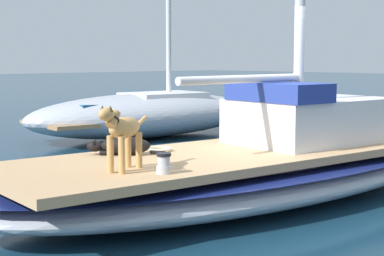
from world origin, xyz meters
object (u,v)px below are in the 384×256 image
(deck_winch, at_px, (164,164))
(coiled_rope, at_px, (159,149))
(sailboat_main, at_px, (248,174))
(dog_black, at_px, (122,146))
(dog_tan, at_px, (122,130))
(moored_boat_port_side, at_px, (147,113))

(deck_winch, xyz_separation_m, coiled_rope, (-1.19, 0.96, -0.08))
(sailboat_main, bearing_deg, deck_winch, -74.54)
(dog_black, xyz_separation_m, deck_winch, (1.27, -0.44, -0.01))
(dog_tan, xyz_separation_m, deck_winch, (0.39, 0.22, -0.32))
(dog_black, bearing_deg, dog_tan, -36.90)
(sailboat_main, bearing_deg, dog_black, -117.19)
(dog_black, relative_size, coiled_rope, 2.29)
(dog_tan, height_order, coiled_rope, dog_tan)
(dog_tan, relative_size, coiled_rope, 2.76)
(sailboat_main, height_order, coiled_rope, coiled_rope)
(dog_tan, distance_m, coiled_rope, 1.48)
(deck_winch, distance_m, coiled_rope, 1.53)
(dog_tan, xyz_separation_m, coiled_rope, (-0.80, 1.18, -0.40))
(sailboat_main, xyz_separation_m, dog_black, (-0.74, -1.45, 0.43))
(deck_winch, height_order, coiled_rope, deck_winch)
(dog_black, distance_m, deck_winch, 1.34)
(deck_winch, bearing_deg, dog_black, 160.85)
(deck_winch, distance_m, moored_boat_port_side, 8.15)
(dog_tan, bearing_deg, deck_winch, 29.20)
(sailboat_main, distance_m, moored_boat_port_side, 6.67)
(deck_winch, bearing_deg, sailboat_main, 105.46)
(sailboat_main, distance_m, coiled_rope, 1.19)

